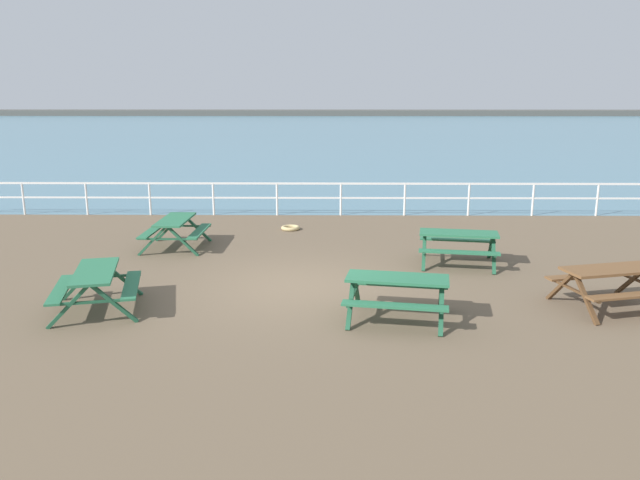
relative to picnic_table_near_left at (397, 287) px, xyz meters
name	(u,v)px	position (x,y,z in m)	size (l,w,h in m)	color
ground_plane	(299,291)	(-1.84, 1.87, -0.68)	(30.00, 24.00, 0.20)	brown
sea_band	(321,131)	(-1.84, 54.62, -0.58)	(142.00, 90.00, 0.01)	teal
distant_shoreline	(324,115)	(-1.84, 97.62, -0.58)	(142.00, 6.00, 1.80)	#4C4C47
seaward_railing	(309,192)	(-1.84, 9.62, 0.17)	(23.07, 0.07, 1.08)	white
picnic_table_near_left	(397,287)	(0.00, 0.00, 0.00)	(2.03, 1.80, 0.80)	#286B47
picnic_table_near_right	(458,240)	(1.83, 3.64, 0.00)	(2.02, 1.79, 0.80)	#286B47
picnic_table_mid_centre	(96,280)	(-5.51, 0.36, 0.00)	(1.88, 2.10, 0.80)	#286B47
picnic_table_far_left	(175,226)	(-5.17, 5.15, 0.00)	(1.58, 1.83, 0.80)	#286B47
picnic_table_far_right	(611,278)	(4.05, 0.60, 0.00)	(2.11, 1.90, 0.80)	brown
rope_coil	(290,228)	(-2.33, 7.39, -0.53)	(0.55, 0.55, 0.11)	tan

